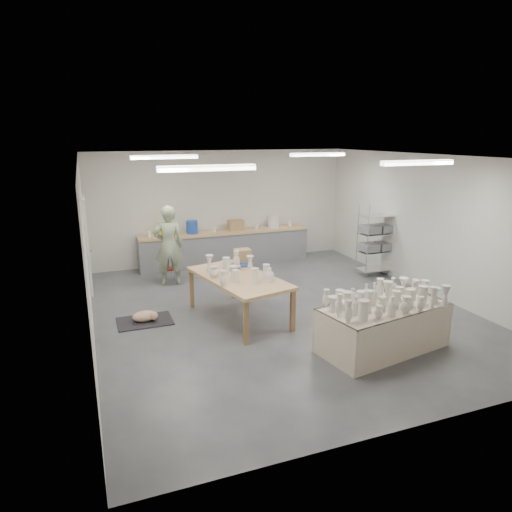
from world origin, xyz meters
name	(u,v)px	position (x,y,z in m)	size (l,w,h in m)	color
room	(274,208)	(-0.11, 0.08, 2.06)	(8.00, 8.02, 3.00)	#424449
back_counter	(225,246)	(-0.01, 3.68, 0.49)	(4.60, 0.60, 1.24)	tan
wire_shelf	(377,239)	(3.20, 1.40, 0.92)	(0.88, 0.48, 1.80)	silver
drying_table	(383,325)	(0.89, -2.11, 0.42)	(2.25, 1.37, 1.10)	olive
work_table	(238,275)	(-0.85, 0.04, 0.83)	(1.57, 2.41, 1.20)	tan
rug	(145,321)	(-2.59, 0.39, 0.01)	(1.00, 0.70, 0.02)	black
cat	(146,316)	(-2.57, 0.37, 0.12)	(0.47, 0.35, 0.19)	white
potter	(169,246)	(-1.73, 2.44, 0.93)	(0.68, 0.45, 1.86)	#92A27D
red_stool	(168,269)	(-1.73, 2.71, 0.29)	(0.43, 0.43, 0.32)	#A61B17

